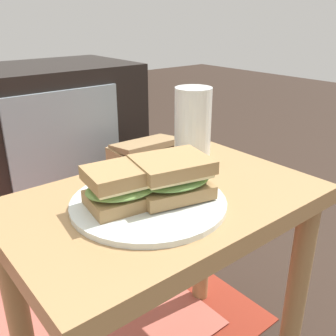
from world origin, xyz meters
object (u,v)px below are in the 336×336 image
tv_cabinet (13,147)px  paper_bag (147,190)px  plate (148,203)px  sandwich_back (172,177)px  beer_glass (193,123)px  sandwich_front (123,186)px

tv_cabinet → paper_bag: tv_cabinet is taller
tv_cabinet → plate: (-0.07, -0.96, 0.17)m
tv_cabinet → plate: size_ratio=3.66×
tv_cabinet → sandwich_back: 1.00m
beer_glass → sandwich_back: bearing=-141.3°
sandwich_front → paper_bag: (0.42, 0.51, -0.32)m
sandwich_front → sandwich_back: size_ratio=0.88×
tv_cabinet → sandwich_front: bearing=-96.9°
beer_glass → plate: bearing=-149.0°
sandwich_back → plate: bearing=163.3°
plate → sandwich_back: sandwich_back is taller
sandwich_front → tv_cabinet: bearing=83.1°
tv_cabinet → sandwich_back: tv_cabinet is taller
plate → beer_glass: 0.27m
sandwich_front → sandwich_back: sandwich_back is taller
plate → sandwich_front: 0.06m
sandwich_back → beer_glass: 0.24m
beer_glass → tv_cabinet: bearing=100.4°
plate → sandwich_front: (-0.04, 0.01, 0.04)m
beer_glass → paper_bag: size_ratio=0.41×
tv_cabinet → sandwich_front: (-0.11, -0.95, 0.21)m
tv_cabinet → sandwich_back: size_ratio=6.26×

